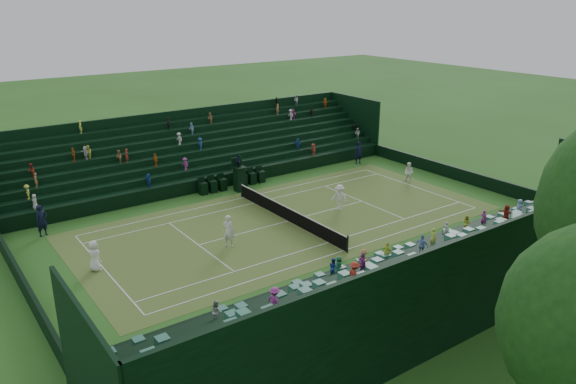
{
  "coord_description": "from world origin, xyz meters",
  "views": [
    {
      "loc": [
        27.33,
        -19.44,
        13.66
      ],
      "look_at": [
        0.0,
        0.0,
        2.0
      ],
      "focal_mm": 35.0,
      "sensor_mm": 36.0,
      "label": 1
    }
  ],
  "objects_px": {
    "player_far_west": "(409,172)",
    "player_near_west": "(94,256)",
    "tennis_net": "(288,214)",
    "umpire_chair": "(239,176)",
    "player_far_east": "(339,197)",
    "player_near_east": "(229,231)"
  },
  "relations": [
    {
      "from": "player_near_west",
      "to": "player_far_east",
      "type": "bearing_deg",
      "value": -110.63
    },
    {
      "from": "tennis_net",
      "to": "player_far_west",
      "type": "bearing_deg",
      "value": 95.44
    },
    {
      "from": "player_near_west",
      "to": "player_far_west",
      "type": "bearing_deg",
      "value": -106.56
    },
    {
      "from": "player_near_west",
      "to": "player_near_east",
      "type": "relative_size",
      "value": 0.87
    },
    {
      "from": "player_far_west",
      "to": "player_far_east",
      "type": "height_order",
      "value": "player_far_east"
    },
    {
      "from": "tennis_net",
      "to": "player_far_west",
      "type": "relative_size",
      "value": 7.38
    },
    {
      "from": "tennis_net",
      "to": "player_far_west",
      "type": "distance_m",
      "value": 12.44
    },
    {
      "from": "tennis_net",
      "to": "player_near_west",
      "type": "distance_m",
      "value": 12.28
    },
    {
      "from": "player_near_east",
      "to": "player_far_east",
      "type": "relative_size",
      "value": 1.11
    },
    {
      "from": "tennis_net",
      "to": "player_far_east",
      "type": "height_order",
      "value": "player_far_east"
    },
    {
      "from": "player_near_west",
      "to": "player_far_east",
      "type": "relative_size",
      "value": 0.96
    },
    {
      "from": "tennis_net",
      "to": "umpire_chair",
      "type": "xyz_separation_m",
      "value": [
        -7.0,
        0.55,
        0.66
      ]
    },
    {
      "from": "player_near_east",
      "to": "player_far_west",
      "type": "distance_m",
      "value": 17.58
    },
    {
      "from": "player_near_west",
      "to": "player_far_east",
      "type": "height_order",
      "value": "player_far_east"
    },
    {
      "from": "tennis_net",
      "to": "player_far_east",
      "type": "relative_size",
      "value": 6.58
    },
    {
      "from": "player_near_east",
      "to": "player_far_east",
      "type": "bearing_deg",
      "value": -118.74
    },
    {
      "from": "player_far_west",
      "to": "tennis_net",
      "type": "bearing_deg",
      "value": -97.18
    },
    {
      "from": "player_far_east",
      "to": "tennis_net",
      "type": "bearing_deg",
      "value": -118.26
    },
    {
      "from": "player_far_west",
      "to": "player_near_west",
      "type": "bearing_deg",
      "value": -100.54
    },
    {
      "from": "umpire_chair",
      "to": "player_near_west",
      "type": "xyz_separation_m",
      "value": [
        6.72,
        -12.82,
        -0.34
      ]
    },
    {
      "from": "player_far_west",
      "to": "player_far_east",
      "type": "distance_m",
      "value": 8.44
    },
    {
      "from": "tennis_net",
      "to": "player_near_west",
      "type": "bearing_deg",
      "value": -91.33
    }
  ]
}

